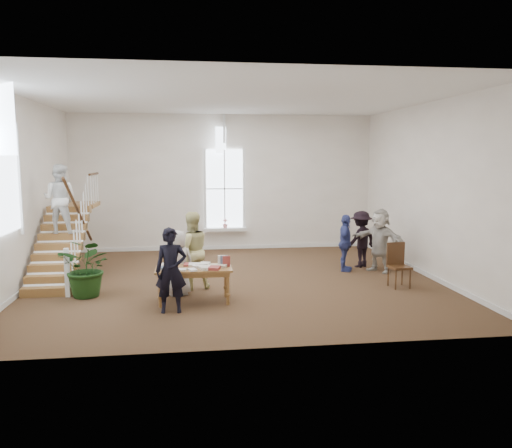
{
  "coord_description": "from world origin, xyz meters",
  "views": [
    {
      "loc": [
        -1.08,
        -12.2,
        3.08
      ],
      "look_at": [
        0.54,
        0.4,
        1.39
      ],
      "focal_mm": 35.0,
      "sensor_mm": 36.0,
      "label": 1
    }
  ],
  "objects": [
    {
      "name": "ground",
      "position": [
        0.0,
        0.0,
        0.0
      ],
      "size": [
        10.0,
        10.0,
        0.0
      ],
      "primitive_type": "plane",
      "color": "#402C19",
      "rests_on": "ground"
    },
    {
      "name": "woman_cluster_c",
      "position": [
        3.93,
        0.55,
        0.86
      ],
      "size": [
        1.33,
        1.6,
        1.72
      ],
      "primitive_type": "imported",
      "rotation": [
        0.0,
        0.0,
        5.32
      ],
      "color": "#BBB4A8",
      "rests_on": "ground"
    },
    {
      "name": "police_officer",
      "position": [
        -1.52,
        -2.36,
        0.85
      ],
      "size": [
        0.62,
        0.41,
        1.71
      ],
      "primitive_type": "imported",
      "rotation": [
        0.0,
        0.0,
        -0.0
      ],
      "color": "black",
      "rests_on": "ground"
    },
    {
      "name": "library_table",
      "position": [
        -1.06,
        -1.7,
        0.68
      ],
      "size": [
        1.61,
        0.83,
        0.82
      ],
      "rotation": [
        0.0,
        0.0,
        0.0
      ],
      "color": "brown",
      "rests_on": "ground"
    },
    {
      "name": "staircase",
      "position": [
        -4.34,
        0.75,
        1.62
      ],
      "size": [
        1.1,
        4.1,
        2.92
      ],
      "color": "brown",
      "rests_on": "ground"
    },
    {
      "name": "woman_cluster_b",
      "position": [
        3.63,
        1.2,
        0.8
      ],
      "size": [
        1.19,
        1.01,
        1.6
      ],
      "primitive_type": "imported",
      "rotation": [
        0.0,
        0.0,
        3.64
      ],
      "color": "black",
      "rests_on": "ground"
    },
    {
      "name": "person_yellow",
      "position": [
        -1.12,
        -0.61,
        0.92
      ],
      "size": [
        1.05,
        0.91,
        1.83
      ],
      "primitive_type": "imported",
      "rotation": [
        0.0,
        0.0,
        3.42
      ],
      "color": "#D3CA83",
      "rests_on": "ground"
    },
    {
      "name": "room_shell",
      "position": [
        -0.0,
        4.39,
        0.4
      ],
      "size": [
        10.49,
        10.0,
        10.0
      ],
      "color": "beige",
      "rests_on": "ground"
    },
    {
      "name": "floor_plant",
      "position": [
        -3.4,
        -0.99,
        0.66
      ],
      "size": [
        1.49,
        1.4,
        1.32
      ],
      "primitive_type": "imported",
      "rotation": [
        0.0,
        0.0,
        -0.38
      ],
      "color": "#163711",
      "rests_on": "ground"
    },
    {
      "name": "woman_cluster_a",
      "position": [
        3.03,
        0.75,
        0.78
      ],
      "size": [
        0.72,
        0.98,
        1.55
      ],
      "primitive_type": "imported",
      "rotation": [
        0.0,
        0.0,
        1.15
      ],
      "color": "#364081",
      "rests_on": "ground"
    },
    {
      "name": "side_chair",
      "position": [
        3.79,
        -1.02,
        0.6
      ],
      "size": [
        0.5,
        0.5,
        1.06
      ],
      "rotation": [
        0.0,
        0.0,
        0.1
      ],
      "color": "#311D0D",
      "rests_on": "ground"
    },
    {
      "name": "elderly_woman",
      "position": [
        -1.42,
        -1.11,
        0.74
      ],
      "size": [
        0.84,
        0.68,
        1.48
      ],
      "primitive_type": "imported",
      "rotation": [
        0.0,
        0.0,
        3.47
      ],
      "color": "#BDB7AF",
      "rests_on": "ground"
    }
  ]
}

